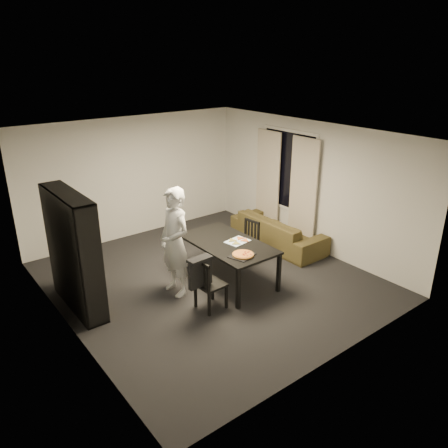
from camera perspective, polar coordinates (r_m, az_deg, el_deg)
room at (r=7.37m, az=-1.92°, el=1.61°), size 5.01×5.51×2.61m
window_pane at (r=9.31m, az=8.40°, el=6.93°), size 0.02×1.40×1.60m
window_frame at (r=9.31m, az=8.38°, el=6.93°), size 0.03×1.52×1.72m
curtain_left at (r=9.01m, az=10.27°, el=4.00°), size 0.03×0.70×2.25m
curtain_right at (r=9.70m, az=5.74°, el=5.50°), size 0.03×0.70×2.25m
bookshelf at (r=7.11m, az=-19.07°, el=-3.45°), size 0.35×1.50×1.90m
dining_table at (r=7.59m, az=0.46°, el=-2.88°), size 0.98×1.77×0.74m
chair_left at (r=6.83m, az=-2.30°, el=-7.50°), size 0.42×0.42×0.87m
chair_right at (r=8.42m, az=3.22°, el=-1.89°), size 0.43×0.43×0.82m
draped_jacket at (r=6.66m, az=-3.14°, el=-6.14°), size 0.41×0.19×0.48m
person at (r=7.16m, az=-6.43°, el=-2.39°), size 0.46×0.68×1.84m
baking_tray at (r=7.09m, az=2.40°, el=-4.11°), size 0.48×0.42×0.01m
pepperoni_pizza at (r=7.08m, az=2.50°, el=-3.99°), size 0.35×0.35×0.03m
kitchen_towel at (r=7.61m, az=1.77°, el=-2.27°), size 0.44×0.36×0.01m
pizza_slices at (r=7.61m, az=1.85°, el=-2.17°), size 0.47×0.44×0.01m
sofa at (r=9.23m, az=7.05°, el=-0.90°), size 0.84×2.15×0.63m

